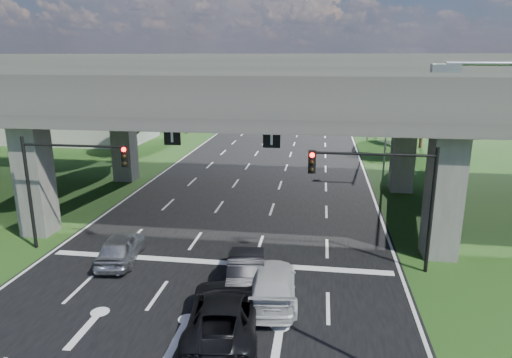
% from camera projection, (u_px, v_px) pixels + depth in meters
% --- Properties ---
extents(ground, '(160.00, 160.00, 0.00)m').
position_uv_depth(ground, '(198.00, 299.00, 19.19)').
color(ground, '#1C4115').
rests_on(ground, ground).
extents(road, '(18.00, 120.00, 0.03)m').
position_uv_depth(road, '(240.00, 218.00, 28.75)').
color(road, black).
rests_on(road, ground).
extents(overpass, '(80.00, 15.00, 10.00)m').
position_uv_depth(overpass, '(245.00, 89.00, 28.62)').
color(overpass, '#34322F').
rests_on(overpass, ground).
extents(warehouse, '(20.00, 10.00, 4.00)m').
position_uv_depth(warehouse, '(67.00, 124.00, 55.72)').
color(warehouse, '#9E9E99').
rests_on(warehouse, ground).
extents(signal_right, '(5.76, 0.54, 6.00)m').
position_uv_depth(signal_right, '(385.00, 185.00, 20.80)').
color(signal_right, black).
rests_on(signal_right, ground).
extents(signal_left, '(5.76, 0.54, 6.00)m').
position_uv_depth(signal_left, '(65.00, 173.00, 22.95)').
color(signal_left, black).
rests_on(signal_left, ground).
extents(streetlight_far, '(3.38, 0.25, 10.00)m').
position_uv_depth(streetlight_far, '(383.00, 105.00, 39.24)').
color(streetlight_far, gray).
rests_on(streetlight_far, ground).
extents(streetlight_beyond, '(3.38, 0.25, 10.00)m').
position_uv_depth(streetlight_beyond, '(367.00, 92.00, 54.54)').
color(streetlight_beyond, gray).
rests_on(streetlight_beyond, ground).
extents(tree_left_near, '(4.50, 4.50, 7.80)m').
position_uv_depth(tree_left_near, '(128.00, 110.00, 44.73)').
color(tree_left_near, black).
rests_on(tree_left_near, ground).
extents(tree_left_mid, '(3.91, 3.90, 6.76)m').
position_uv_depth(tree_left_mid, '(132.00, 108.00, 52.96)').
color(tree_left_mid, black).
rests_on(tree_left_mid, ground).
extents(tree_left_far, '(4.80, 4.80, 8.32)m').
position_uv_depth(tree_left_far, '(185.00, 94.00, 59.81)').
color(tree_left_far, black).
rests_on(tree_left_far, ground).
extents(tree_right_near, '(4.20, 4.20, 7.28)m').
position_uv_depth(tree_right_near, '(409.00, 116.00, 43.01)').
color(tree_right_near, black).
rests_on(tree_right_near, ground).
extents(tree_right_mid, '(3.91, 3.90, 6.76)m').
position_uv_depth(tree_right_mid, '(424.00, 110.00, 50.34)').
color(tree_right_mid, black).
rests_on(tree_right_mid, ground).
extents(tree_right_far, '(4.50, 4.50, 7.80)m').
position_uv_depth(tree_right_far, '(379.00, 98.00, 58.37)').
color(tree_right_far, black).
rests_on(tree_right_far, ground).
extents(car_silver, '(2.22, 4.34, 1.42)m').
position_uv_depth(car_silver, '(121.00, 248.00, 22.52)').
color(car_silver, '#AAACB2').
rests_on(car_silver, road).
extents(car_dark, '(2.17, 4.69, 1.49)m').
position_uv_depth(car_dark, '(247.00, 268.00, 20.26)').
color(car_dark, black).
rests_on(car_dark, road).
extents(car_white, '(2.52, 5.14, 1.44)m').
position_uv_depth(car_white, '(272.00, 284.00, 18.89)').
color(car_white, silver).
rests_on(car_white, road).
extents(car_trailing, '(3.13, 5.74, 1.53)m').
position_uv_depth(car_trailing, '(224.00, 313.00, 16.64)').
color(car_trailing, black).
rests_on(car_trailing, road).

